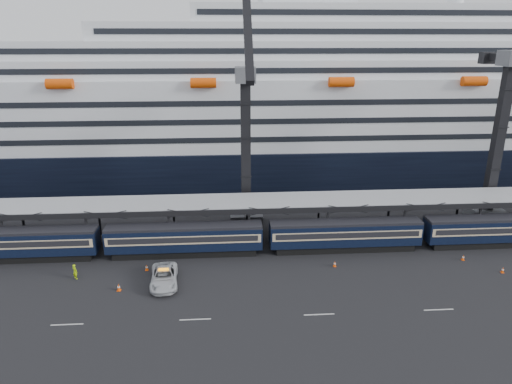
# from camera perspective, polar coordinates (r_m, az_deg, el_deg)

# --- Properties ---
(ground) EXTENTS (260.00, 260.00, 0.00)m
(ground) POSITION_cam_1_polar(r_m,az_deg,el_deg) (53.94, 22.02, -11.07)
(ground) COLOR black
(ground) RESTS_ON ground
(train) EXTENTS (133.05, 3.00, 4.05)m
(train) POSITION_cam_1_polar(r_m,az_deg,el_deg) (59.54, 14.18, -4.98)
(train) COLOR black
(train) RESTS_ON ground
(canopy) EXTENTS (130.00, 6.25, 5.53)m
(canopy) POSITION_cam_1_polar(r_m,az_deg,el_deg) (63.49, 17.32, -0.80)
(canopy) COLOR #96999E
(canopy) RESTS_ON ground
(cruise_ship) EXTENTS (214.09, 28.84, 34.00)m
(cruise_ship) POSITION_cam_1_polar(r_m,az_deg,el_deg) (91.26, 10.02, 10.15)
(cruise_ship) COLOR black
(cruise_ship) RESTS_ON ground
(crane_dark_near) EXTENTS (4.50, 17.75, 35.08)m
(crane_dark_near) POSITION_cam_1_polar(r_m,az_deg,el_deg) (61.85, -1.28, 6.00)
(crane_dark_near) COLOR #4D4F55
(crane_dark_near) RESTS_ON ground
(crane_dark_mid) EXTENTS (4.50, 18.24, 39.64)m
(crane_dark_mid) POSITION_cam_1_polar(r_m,az_deg,el_deg) (71.32, 28.33, 6.66)
(crane_dark_mid) COLOR #4D4F55
(crane_dark_mid) RESTS_ON ground
(pickup_truck) EXTENTS (3.33, 6.35, 1.70)m
(pickup_truck) POSITION_cam_1_polar(r_m,az_deg,el_deg) (51.48, -11.42, -10.37)
(pickup_truck) COLOR #B7B9BF
(pickup_truck) RESTS_ON ground
(worker) EXTENTS (0.77, 0.73, 1.77)m
(worker) POSITION_cam_1_polar(r_m,az_deg,el_deg) (55.30, -21.69, -9.22)
(worker) COLOR #AEDE0B
(worker) RESTS_ON ground
(traffic_cone_a) EXTENTS (0.42, 0.42, 0.84)m
(traffic_cone_a) POSITION_cam_1_polar(r_m,az_deg,el_deg) (51.63, -16.79, -11.32)
(traffic_cone_a) COLOR #F44C07
(traffic_cone_a) RESTS_ON ground
(traffic_cone_b) EXTENTS (0.36, 0.36, 0.73)m
(traffic_cone_b) POSITION_cam_1_polar(r_m,az_deg,el_deg) (54.92, -13.51, -9.16)
(traffic_cone_b) COLOR #F44C07
(traffic_cone_b) RESTS_ON ground
(traffic_cone_c) EXTENTS (0.35, 0.35, 0.70)m
(traffic_cone_c) POSITION_cam_1_polar(r_m,az_deg,el_deg) (55.05, 9.82, -8.83)
(traffic_cone_c) COLOR #F44C07
(traffic_cone_c) RESTS_ON ground
(traffic_cone_d) EXTENTS (0.36, 0.36, 0.72)m
(traffic_cone_d) POSITION_cam_1_polar(r_m,az_deg,el_deg) (61.10, 24.48, -7.45)
(traffic_cone_d) COLOR #F44C07
(traffic_cone_d) RESTS_ON ground
(traffic_cone_e) EXTENTS (0.35, 0.35, 0.70)m
(traffic_cone_e) POSITION_cam_1_polar(r_m,az_deg,el_deg) (60.04, 28.47, -8.56)
(traffic_cone_e) COLOR #F44C07
(traffic_cone_e) RESTS_ON ground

